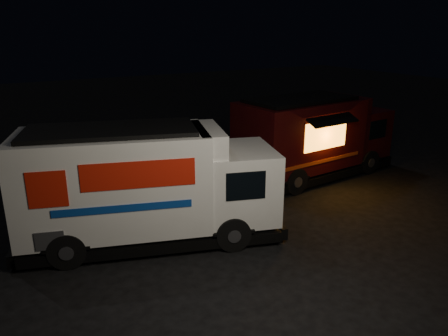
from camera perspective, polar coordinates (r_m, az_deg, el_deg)
ground at (r=12.02m, az=0.05°, el=-9.74°), size 80.00×80.00×0.00m
white_truck at (r=11.75m, az=-9.50°, el=-2.19°), size 7.41×4.44×3.18m
red_truck at (r=17.15m, az=11.86°, el=4.08°), size 6.88×2.95×3.13m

